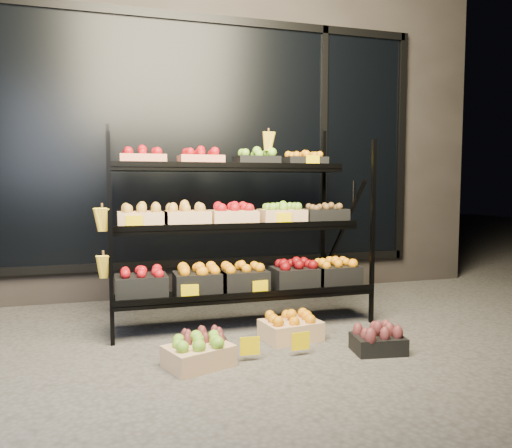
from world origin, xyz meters
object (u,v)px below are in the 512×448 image
object	(u,v)px
floor_crate_left	(198,352)
floor_crate_midleft	(202,347)
display_rack	(236,226)
floor_crate_midright	(291,327)

from	to	relation	value
floor_crate_left	floor_crate_midleft	distance (m)	0.13
display_rack	floor_crate_left	bearing A→B (deg)	-116.62
floor_crate_left	floor_crate_midleft	xyz separation A→B (m)	(0.05, 0.12, -0.01)
display_rack	floor_crate_left	xyz separation A→B (m)	(-0.50, -1.00, -0.69)
display_rack	floor_crate_midright	xyz separation A→B (m)	(0.25, -0.65, -0.69)
floor_crate_left	floor_crate_midright	size ratio (longest dim) A/B	1.04
display_rack	floor_crate_left	world-z (taller)	display_rack
display_rack	floor_crate_left	size ratio (longest dim) A/B	4.67
floor_crate_left	floor_crate_midright	xyz separation A→B (m)	(0.75, 0.35, 0.00)
floor_crate_left	display_rack	bearing A→B (deg)	42.91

